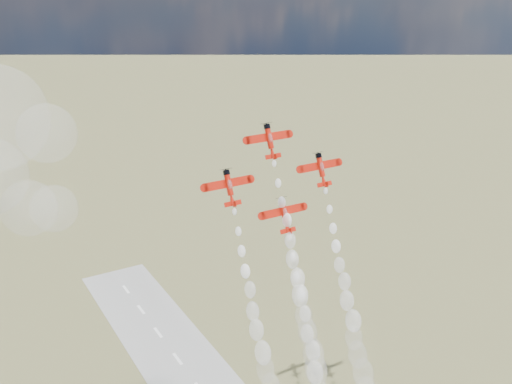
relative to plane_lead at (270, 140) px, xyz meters
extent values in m
cylinder|color=red|center=(0.00, 0.22, 0.50)|extent=(1.43, 3.40, 5.45)
cylinder|color=black|center=(0.00, 1.34, 3.13)|extent=(1.64, 1.91, 1.58)
cube|color=red|center=(0.00, 0.67, 0.64)|extent=(12.47, 1.01, 1.97)
cube|color=white|center=(-3.37, 0.78, 0.59)|extent=(4.91, 0.25, 0.53)
cube|color=white|center=(3.37, 0.78, 0.59)|extent=(4.91, 0.25, 0.53)
cube|color=red|center=(0.00, -1.72, -3.67)|extent=(4.50, 0.55, 1.08)
cube|color=red|center=(0.00, -2.51, -3.56)|extent=(0.14, 2.12, 1.90)
ellipsoid|color=silver|center=(0.00, -0.34, 0.63)|extent=(1.12, 1.91, 2.73)
cone|color=red|center=(0.00, -1.31, -2.96)|extent=(1.43, 2.36, 3.01)
cylinder|color=red|center=(-13.41, -3.46, -8.14)|extent=(1.43, 3.40, 5.45)
cylinder|color=black|center=(-13.41, -2.34, -5.50)|extent=(1.64, 1.91, 1.58)
cube|color=red|center=(-13.41, -3.01, -8.00)|extent=(12.47, 1.01, 1.97)
cube|color=white|center=(-16.79, -2.89, -8.05)|extent=(4.91, 0.25, 0.53)
cube|color=white|center=(-10.04, -2.89, -8.05)|extent=(4.91, 0.25, 0.53)
cube|color=red|center=(-13.41, -5.40, -12.31)|extent=(4.50, 0.55, 1.08)
cube|color=red|center=(-13.41, -6.18, -12.20)|extent=(0.14, 2.12, 1.90)
ellipsoid|color=silver|center=(-13.41, -4.01, -8.01)|extent=(1.12, 1.91, 2.73)
cone|color=red|center=(-13.41, -4.98, -11.60)|extent=(1.43, 2.36, 3.01)
cylinder|color=red|center=(13.41, -3.46, -8.14)|extent=(1.43, 3.40, 5.45)
cylinder|color=black|center=(13.41, -2.34, -5.50)|extent=(1.64, 1.91, 1.58)
cube|color=red|center=(13.41, -3.01, -8.00)|extent=(12.47, 1.01, 1.97)
cube|color=white|center=(10.04, -2.89, -8.05)|extent=(4.91, 0.25, 0.53)
cube|color=white|center=(16.79, -2.89, -8.05)|extent=(4.91, 0.25, 0.53)
cube|color=red|center=(13.41, -5.40, -12.31)|extent=(4.50, 0.55, 1.08)
cube|color=red|center=(13.41, -6.18, -12.20)|extent=(0.14, 2.12, 1.90)
ellipsoid|color=silver|center=(13.41, -4.01, -8.01)|extent=(1.12, 1.91, 2.73)
cone|color=red|center=(13.41, -4.98, -11.60)|extent=(1.43, 2.36, 3.01)
cylinder|color=red|center=(0.00, -7.13, -16.78)|extent=(1.43, 3.40, 5.45)
cylinder|color=black|center=(0.00, -6.01, -14.14)|extent=(1.64, 1.91, 1.58)
cube|color=red|center=(0.00, -6.68, -16.64)|extent=(12.47, 1.01, 1.97)
cube|color=white|center=(-3.37, -6.57, -16.68)|extent=(4.91, 0.25, 0.53)
cube|color=white|center=(3.37, -6.57, -16.68)|extent=(4.91, 0.25, 0.53)
cube|color=red|center=(0.00, -9.07, -20.95)|extent=(4.50, 0.55, 1.08)
cube|color=red|center=(0.00, -9.86, -20.84)|extent=(0.14, 2.12, 1.90)
ellipsoid|color=silver|center=(0.00, -7.69, -16.65)|extent=(1.12, 1.91, 2.73)
cone|color=red|center=(0.00, -8.66, -20.24)|extent=(1.43, 2.36, 3.01)
sphere|color=white|center=(-0.11, -2.42, -5.39)|extent=(1.02, 1.02, 1.01)
sphere|color=white|center=(0.01, -4.16, -10.01)|extent=(1.40, 1.40, 1.40)
sphere|color=white|center=(-0.19, -6.31, -14.41)|extent=(1.78, 1.78, 1.78)
sphere|color=white|center=(0.20, -8.17, -18.57)|extent=(2.16, 2.16, 2.16)
sphere|color=white|center=(-0.05, -10.19, -23.19)|extent=(2.55, 2.55, 2.55)
sphere|color=white|center=(-0.25, -11.63, -27.74)|extent=(2.93, 2.93, 2.93)
sphere|color=white|center=(0.24, -13.50, -32.36)|extent=(3.31, 3.31, 3.31)
sphere|color=white|center=(-0.07, -15.18, -36.21)|extent=(3.70, 3.70, 3.70)
sphere|color=white|center=(0.01, -16.97, -41.27)|extent=(4.08, 4.08, 4.08)
sphere|color=white|center=(0.05, -18.80, -44.96)|extent=(4.46, 4.46, 4.47)
sphere|color=white|center=(0.15, -21.44, -49.75)|extent=(4.85, 4.85, 4.85)
sphere|color=white|center=(0.29, -22.57, -53.96)|extent=(5.23, 5.23, 5.23)
sphere|color=white|center=(-13.36, -6.09, -14.20)|extent=(1.01, 1.02, 1.01)
sphere|color=white|center=(-13.31, -7.82, -18.65)|extent=(1.40, 1.40, 1.40)
sphere|color=white|center=(-13.59, -9.84, -22.96)|extent=(1.78, 1.78, 1.78)
sphere|color=white|center=(-13.57, -11.55, -27.55)|extent=(2.17, 2.16, 2.16)
sphere|color=white|center=(-13.31, -13.41, -31.68)|extent=(2.55, 2.55, 2.55)
sphere|color=white|center=(-13.70, -15.29, -36.50)|extent=(2.93, 2.93, 2.93)
sphere|color=white|center=(-13.76, -17.19, -40.57)|extent=(3.32, 3.32, 3.31)
sphere|color=white|center=(-13.44, -19.69, -45.63)|extent=(3.70, 3.70, 3.70)
sphere|color=white|center=(-13.42, -20.84, -49.59)|extent=(4.08, 4.08, 4.08)
sphere|color=white|center=(13.43, -6.00, -14.04)|extent=(1.02, 1.02, 1.01)
sphere|color=white|center=(13.51, -7.88, -18.49)|extent=(1.40, 1.40, 1.40)
sphere|color=white|center=(13.51, -9.76, -23.18)|extent=(1.78, 1.78, 1.78)
sphere|color=white|center=(13.26, -11.68, -27.46)|extent=(2.16, 2.16, 2.16)
sphere|color=white|center=(13.35, -13.37, -32.09)|extent=(2.55, 2.55, 2.55)
sphere|color=white|center=(13.77, -15.33, -36.12)|extent=(2.93, 2.93, 2.93)
sphere|color=white|center=(13.27, -17.30, -40.67)|extent=(3.31, 3.32, 3.31)
sphere|color=white|center=(13.85, -19.66, -45.61)|extent=(3.70, 3.70, 3.70)
sphere|color=white|center=(12.96, -21.30, -49.52)|extent=(4.08, 4.08, 4.08)
sphere|color=white|center=(13.09, -23.08, -53.66)|extent=(4.46, 4.46, 4.47)
sphere|color=white|center=(13.52, -25.23, -58.16)|extent=(4.85, 4.85, 4.85)
sphere|color=white|center=(-0.02, -9.66, -22.74)|extent=(1.02, 1.02, 1.01)
sphere|color=white|center=(-0.03, -11.52, -27.24)|extent=(1.40, 1.40, 1.40)
sphere|color=white|center=(-0.22, -13.66, -31.79)|extent=(1.78, 1.78, 1.78)
sphere|color=white|center=(0.13, -15.32, -36.11)|extent=(2.16, 2.16, 2.17)
sphere|color=white|center=(0.00, -17.49, -40.36)|extent=(2.55, 2.55, 2.55)
sphere|color=white|center=(-0.26, -19.08, -45.11)|extent=(2.93, 2.93, 2.93)
sphere|color=white|center=(0.32, -20.95, -49.20)|extent=(3.31, 3.32, 3.31)
sphere|color=white|center=(-0.38, -23.11, -54.02)|extent=(3.70, 3.70, 3.70)
sphere|color=white|center=(-51.19, 10.90, -11.65)|extent=(10.97, 10.97, 10.97)
sphere|color=white|center=(-49.97, 14.67, 5.10)|extent=(13.46, 13.46, 13.46)
sphere|color=white|center=(-56.46, 11.51, -10.71)|extent=(12.74, 12.74, 12.74)
camera|label=1|loc=(-74.69, -122.18, 40.42)|focal=42.00mm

